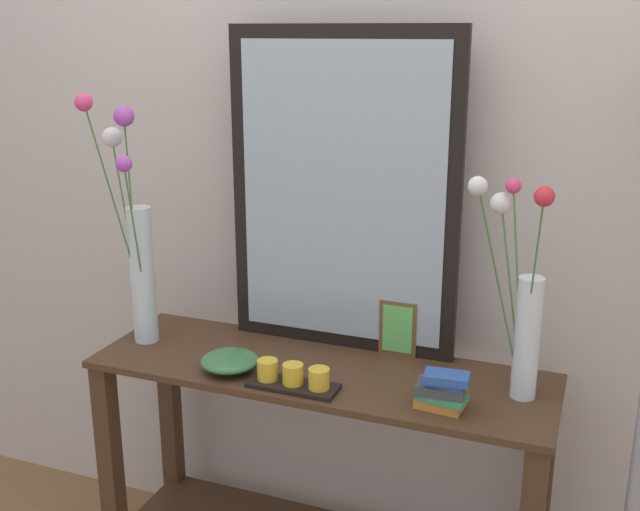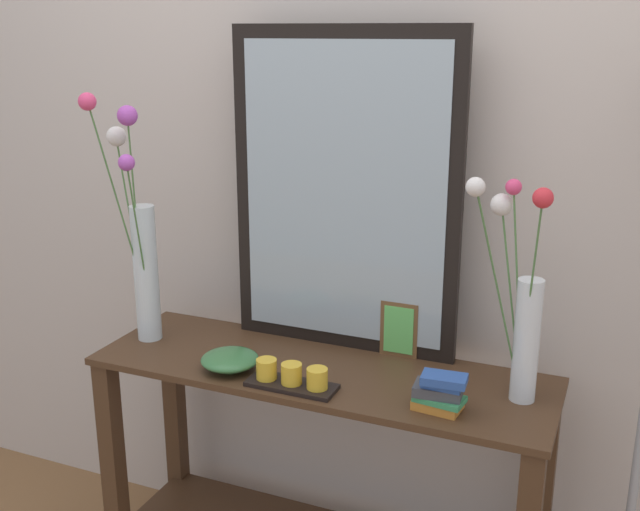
{
  "view_description": "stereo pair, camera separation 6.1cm",
  "coord_description": "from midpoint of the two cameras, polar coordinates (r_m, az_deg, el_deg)",
  "views": [
    {
      "loc": [
        0.71,
        -1.83,
        1.7
      ],
      "look_at": [
        0.0,
        0.0,
        1.11
      ],
      "focal_mm": 42.67,
      "sensor_mm": 36.0,
      "label": 1
    },
    {
      "loc": [
        0.76,
        -1.8,
        1.7
      ],
      "look_at": [
        0.0,
        0.0,
        1.11
      ],
      "focal_mm": 42.67,
      "sensor_mm": 36.0,
      "label": 2
    }
  ],
  "objects": [
    {
      "name": "mirror_leaning",
      "position": [
        2.17,
        2.53,
        4.64
      ],
      "size": [
        0.68,
        0.03,
        0.93
      ],
      "color": "black",
      "rests_on": "console_table"
    },
    {
      "name": "wall_back",
      "position": [
        2.29,
        4.0,
        7.92
      ],
      "size": [
        6.4,
        0.08,
        2.7
      ],
      "primitive_type": "cube",
      "color": "beige",
      "rests_on": "ground"
    },
    {
      "name": "decorative_bowl",
      "position": [
        2.15,
        -5.96,
        -7.78
      ],
      "size": [
        0.16,
        0.16,
        0.05
      ],
      "color": "#38703D",
      "rests_on": "console_table"
    },
    {
      "name": "console_table",
      "position": [
        2.31,
        0.79,
        -15.48
      ],
      "size": [
        1.31,
        0.42,
        0.78
      ],
      "color": "#472D1C",
      "rests_on": "ground"
    },
    {
      "name": "book_stack",
      "position": [
        1.95,
        9.89,
        -10.09
      ],
      "size": [
        0.14,
        0.1,
        0.1
      ],
      "color": "orange",
      "rests_on": "console_table"
    },
    {
      "name": "candle_tray",
      "position": [
        2.04,
        -1.28,
        -9.15
      ],
      "size": [
        0.24,
        0.09,
        0.07
      ],
      "color": "black",
      "rests_on": "console_table"
    },
    {
      "name": "picture_frame_small",
      "position": [
        2.22,
        6.74,
        -5.53
      ],
      "size": [
        0.11,
        0.01,
        0.17
      ],
      "color": "brown",
      "rests_on": "console_table"
    },
    {
      "name": "tall_vase_left",
      "position": [
        2.31,
        -12.63,
        0.83
      ],
      "size": [
        0.16,
        0.17,
        0.75
      ],
      "color": "silver",
      "rests_on": "console_table"
    },
    {
      "name": "vase_right",
      "position": [
        1.97,
        15.76,
        -3.67
      ],
      "size": [
        0.19,
        0.23,
        0.59
      ],
      "color": "silver",
      "rests_on": "console_table"
    }
  ]
}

